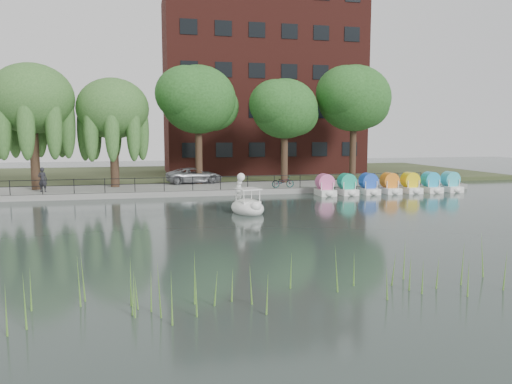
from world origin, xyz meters
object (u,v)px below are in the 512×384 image
object	(u,v)px
bicycle	(283,181)
minivan	(195,174)
pedestrian	(43,178)
swan_boat	(247,205)

from	to	relation	value
bicycle	minivan	bearing A→B (deg)	48.01
pedestrian	minivan	bearing A→B (deg)	-144.14
bicycle	pedestrian	size ratio (longest dim) A/B	0.87
pedestrian	swan_boat	xyz separation A→B (m)	(12.43, -9.62, -0.91)
minivan	pedestrian	distance (m)	11.53
pedestrian	swan_boat	world-z (taller)	pedestrian
bicycle	swan_boat	world-z (taller)	swan_boat
bicycle	swan_boat	xyz separation A→B (m)	(-4.54, -8.56, -0.42)
swan_boat	minivan	bearing A→B (deg)	83.58
minivan	swan_boat	distance (m)	13.53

